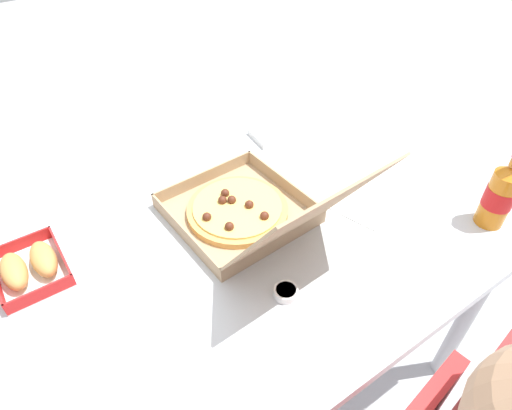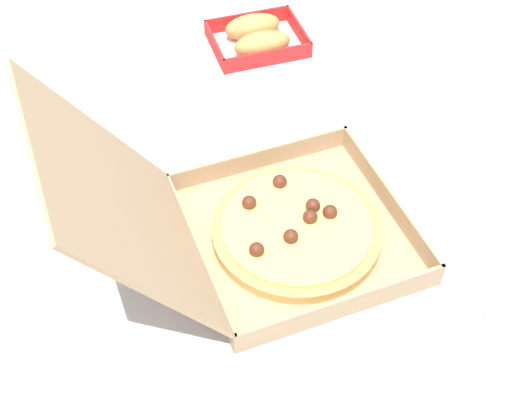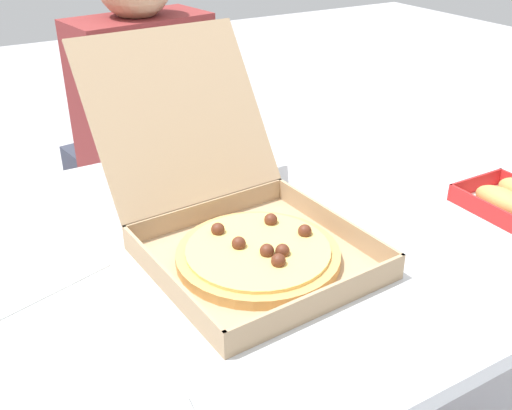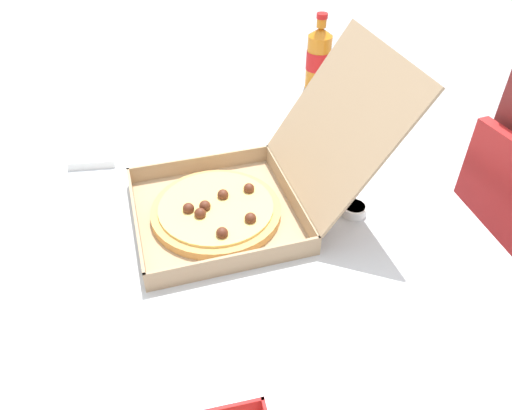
{
  "view_description": "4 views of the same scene",
  "coord_description": "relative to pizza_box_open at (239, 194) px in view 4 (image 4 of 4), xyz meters",
  "views": [
    {
      "loc": [
        0.42,
        0.66,
        1.51
      ],
      "look_at": [
        -0.05,
        -0.03,
        0.77
      ],
      "focal_mm": 30.5,
      "sensor_mm": 36.0,
      "label": 1
    },
    {
      "loc": [
        -0.69,
        0.19,
        1.57
      ],
      "look_at": [
        0.03,
        -0.03,
        0.74
      ],
      "focal_mm": 49.0,
      "sensor_mm": 36.0,
      "label": 2
    },
    {
      "loc": [
        -0.45,
        -0.8,
        1.26
      ],
      "look_at": [
        0.02,
        0.0,
        0.76
      ],
      "focal_mm": 41.63,
      "sensor_mm": 36.0,
      "label": 3
    },
    {
      "loc": [
        0.74,
        -0.18,
        1.37
      ],
      "look_at": [
        0.01,
        -0.01,
        0.74
      ],
      "focal_mm": 33.74,
      "sensor_mm": 36.0,
      "label": 4
    }
  ],
  "objects": [
    {
      "name": "cola_bottle",
      "position": [
        -0.53,
        0.35,
        0.05
      ],
      "size": [
        0.07,
        0.07,
        0.22
      ],
      "color": "orange",
      "rests_on": "dining_table"
    },
    {
      "name": "napkin_pile",
      "position": [
        -0.29,
        -0.31,
        -0.04
      ],
      "size": [
        0.12,
        0.12,
        0.02
      ],
      "primitive_type": "cube",
      "rotation": [
        0.0,
        0.0,
        -0.1
      ],
      "color": "white",
      "rests_on": "dining_table"
    },
    {
      "name": "dining_table",
      "position": [
        0.03,
        0.04,
        -0.12
      ],
      "size": [
        1.29,
        0.9,
        0.7
      ],
      "color": "silver",
      "rests_on": "ground_plane"
    },
    {
      "name": "ground_plane",
      "position": [
        0.03,
        0.04,
        -0.75
      ],
      "size": [
        10.0,
        10.0,
        0.0
      ],
      "primitive_type": "plane",
      "color": "#B2B2B7"
    },
    {
      "name": "paper_menu",
      "position": [
        -0.34,
        0.11,
        -0.05
      ],
      "size": [
        0.24,
        0.21,
        0.0
      ],
      "primitive_type": "cube",
      "rotation": [
        0.0,
        0.0,
        0.3
      ],
      "color": "white",
      "rests_on": "dining_table"
    },
    {
      "name": "pizza_box_open",
      "position": [
        0.0,
        0.0,
        0.0
      ],
      "size": [
        0.37,
        0.54,
        0.33
      ],
      "color": "tan",
      "rests_on": "dining_table"
    },
    {
      "name": "dipping_sauce_cup",
      "position": [
        0.06,
        0.24,
        -0.04
      ],
      "size": [
        0.06,
        0.06,
        0.02
      ],
      "color": "white",
      "rests_on": "dining_table"
    }
  ]
}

